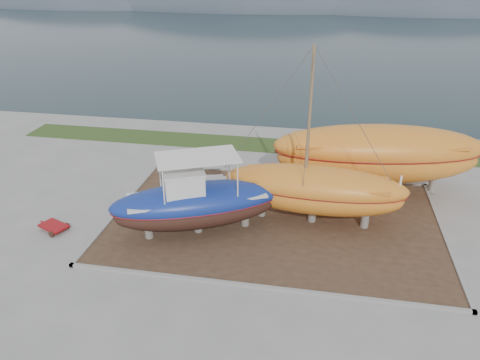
% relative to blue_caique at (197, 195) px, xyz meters
% --- Properties ---
extents(ground, '(140.00, 140.00, 0.00)m').
position_rel_blue_caique_xyz_m(ground, '(3.93, -2.04, -2.24)').
color(ground, gray).
rests_on(ground, ground).
extents(dirt_patch, '(18.00, 12.00, 0.06)m').
position_rel_blue_caique_xyz_m(dirt_patch, '(3.93, 1.96, -2.21)').
color(dirt_patch, '#422D1E').
rests_on(dirt_patch, ground).
extents(curb_frame, '(18.60, 12.60, 0.15)m').
position_rel_blue_caique_xyz_m(curb_frame, '(3.93, 1.96, -2.17)').
color(curb_frame, gray).
rests_on(curb_frame, ground).
extents(grass_strip, '(44.00, 3.00, 0.08)m').
position_rel_blue_caique_xyz_m(grass_strip, '(3.93, 13.46, -2.20)').
color(grass_strip, '#284219').
rests_on(grass_strip, ground).
extents(sea, '(260.00, 100.00, 0.04)m').
position_rel_blue_caique_xyz_m(sea, '(3.93, 67.96, -2.24)').
color(sea, '#182B30').
rests_on(sea, ground).
extents(mountain_ridge, '(200.00, 36.00, 20.00)m').
position_rel_blue_caique_xyz_m(mountain_ridge, '(3.93, 122.96, -2.24)').
color(mountain_ridge, '#333D49').
rests_on(mountain_ridge, ground).
extents(blue_caique, '(9.43, 6.33, 4.36)m').
position_rel_blue_caique_xyz_m(blue_caique, '(0.00, 0.00, 0.00)').
color(blue_caique, navy).
rests_on(blue_caique, dirt_patch).
extents(white_dinghy, '(4.29, 3.03, 1.21)m').
position_rel_blue_caique_xyz_m(white_dinghy, '(-1.01, 4.05, -1.58)').
color(white_dinghy, silver).
rests_on(white_dinghy, dirt_patch).
extents(orange_sailboat, '(10.06, 3.38, 9.63)m').
position_rel_blue_caique_xyz_m(orange_sailboat, '(5.99, 2.22, 2.63)').
color(orange_sailboat, orange).
rests_on(orange_sailboat, dirt_patch).
extents(orange_bare_hull, '(13.21, 5.70, 4.19)m').
position_rel_blue_caique_xyz_m(orange_bare_hull, '(9.61, 6.67, -0.09)').
color(orange_bare_hull, orange).
rests_on(orange_bare_hull, dirt_patch).
extents(red_trailer, '(2.53, 1.93, 0.32)m').
position_rel_blue_caique_xyz_m(red_trailer, '(-7.79, -1.26, -2.08)').
color(red_trailer, '#A51216').
rests_on(red_trailer, ground).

